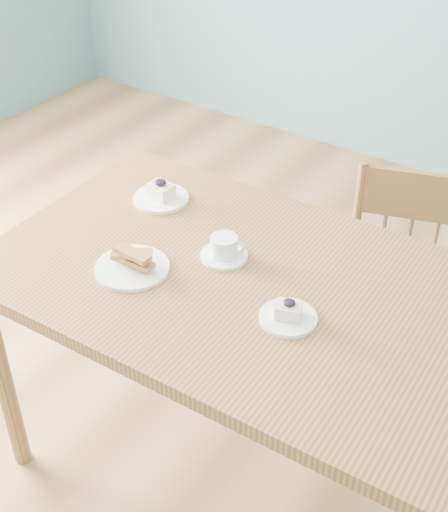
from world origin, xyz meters
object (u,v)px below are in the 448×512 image
object	(u,v)px
dining_table	(259,307)
coffee_cup	(224,249)
biscotti_plate	(132,264)
cheesecake_plate_near	(288,315)
cheesecake_plate_far	(161,195)
dining_chair	(399,299)

from	to	relation	value
dining_table	coffee_cup	world-z (taller)	coffee_cup
biscotti_plate	coffee_cup	bearing A→B (deg)	46.90
coffee_cup	biscotti_plate	bearing A→B (deg)	-154.66
dining_table	cheesecake_plate_near	world-z (taller)	cheesecake_plate_near
cheesecake_plate_far	dining_table	bearing A→B (deg)	-21.21
dining_chair	coffee_cup	bearing A→B (deg)	-141.17
cheesecake_plate_near	cheesecake_plate_far	bearing A→B (deg)	156.33
cheesecake_plate_near	biscotti_plate	xyz separation A→B (m)	(-0.46, -0.06, 0.00)
dining_chair	cheesecake_plate_far	size ratio (longest dim) A/B	5.04
dining_table	biscotti_plate	size ratio (longest dim) A/B	7.47
cheesecake_plate_far	biscotti_plate	xyz separation A→B (m)	(0.16, -0.33, 0.00)
cheesecake_plate_far	coffee_cup	distance (m)	0.37
dining_table	dining_chair	size ratio (longest dim) A/B	1.75
cheesecake_plate_far	coffee_cup	bearing A→B (deg)	-22.65
biscotti_plate	dining_chair	bearing A→B (deg)	54.08
dining_table	biscotti_plate	bearing A→B (deg)	-157.70
cheesecake_plate_near	dining_table	bearing A→B (deg)	148.35
dining_table	coffee_cup	distance (m)	0.19
dining_table	dining_chair	distance (m)	0.69
cheesecake_plate_near	cheesecake_plate_far	xyz separation A→B (m)	(-0.62, 0.27, 0.00)
dining_chair	cheesecake_plate_near	bearing A→B (deg)	-114.04
dining_chair	cheesecake_plate_far	world-z (taller)	cheesecake_plate_far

